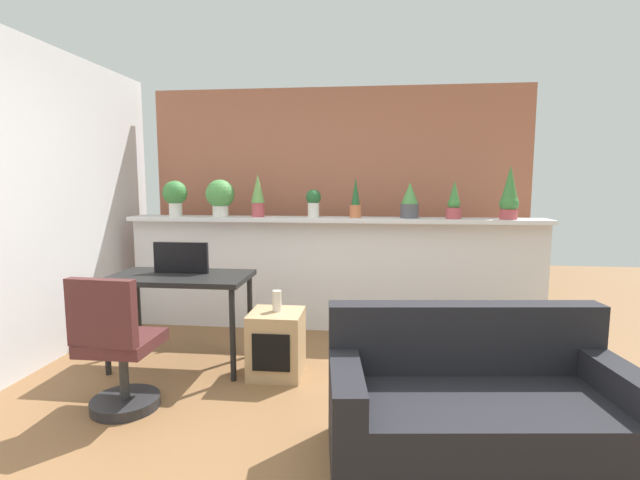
{
  "coord_description": "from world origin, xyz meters",
  "views": [
    {
      "loc": [
        0.39,
        -2.61,
        1.49
      ],
      "look_at": [
        -0.03,
        1.11,
        1.02
      ],
      "focal_mm": 26.23,
      "sensor_mm": 36.0,
      "label": 1
    }
  ],
  "objects_px": {
    "potted_plant_2": "(258,195)",
    "vase_on_shelf": "(277,301)",
    "potted_plant_6": "(454,203)",
    "couch": "(477,411)",
    "potted_plant_7": "(509,195)",
    "potted_plant_4": "(356,200)",
    "side_cube_shelf": "(276,344)",
    "potted_plant_1": "(220,196)",
    "desk": "(180,285)",
    "tv_monitor": "(181,258)",
    "potted_plant_3": "(313,201)",
    "potted_plant_0": "(175,195)",
    "office_chair": "(118,355)",
    "potted_plant_5": "(410,201)"
  },
  "relations": [
    {
      "from": "desk",
      "to": "side_cube_shelf",
      "type": "distance_m",
      "value": 0.91
    },
    {
      "from": "office_chair",
      "to": "vase_on_shelf",
      "type": "xyz_separation_m",
      "value": [
        0.89,
        0.72,
        0.19
      ]
    },
    {
      "from": "potted_plant_1",
      "to": "potted_plant_2",
      "type": "relative_size",
      "value": 0.88
    },
    {
      "from": "potted_plant_3",
      "to": "office_chair",
      "type": "bearing_deg",
      "value": -118.9
    },
    {
      "from": "potted_plant_2",
      "to": "couch",
      "type": "bearing_deg",
      "value": -51.61
    },
    {
      "from": "desk",
      "to": "potted_plant_2",
      "type": "bearing_deg",
      "value": 70.12
    },
    {
      "from": "vase_on_shelf",
      "to": "potted_plant_0",
      "type": "bearing_deg",
      "value": 138.87
    },
    {
      "from": "potted_plant_6",
      "to": "couch",
      "type": "bearing_deg",
      "value": -95.36
    },
    {
      "from": "potted_plant_2",
      "to": "desk",
      "type": "distance_m",
      "value": 1.32
    },
    {
      "from": "potted_plant_1",
      "to": "potted_plant_7",
      "type": "bearing_deg",
      "value": -1.03
    },
    {
      "from": "potted_plant_7",
      "to": "couch",
      "type": "relative_size",
      "value": 0.31
    },
    {
      "from": "potted_plant_3",
      "to": "office_chair",
      "type": "relative_size",
      "value": 0.3
    },
    {
      "from": "potted_plant_4",
      "to": "side_cube_shelf",
      "type": "bearing_deg",
      "value": -115.22
    },
    {
      "from": "potted_plant_1",
      "to": "vase_on_shelf",
      "type": "bearing_deg",
      "value": -54.7
    },
    {
      "from": "side_cube_shelf",
      "to": "potted_plant_3",
      "type": "bearing_deg",
      "value": 83.16
    },
    {
      "from": "potted_plant_6",
      "to": "desk",
      "type": "height_order",
      "value": "potted_plant_6"
    },
    {
      "from": "potted_plant_3",
      "to": "side_cube_shelf",
      "type": "xyz_separation_m",
      "value": [
        -0.14,
        -1.17,
        -1.04
      ]
    },
    {
      "from": "potted_plant_2",
      "to": "couch",
      "type": "relative_size",
      "value": 0.26
    },
    {
      "from": "potted_plant_5",
      "to": "tv_monitor",
      "type": "bearing_deg",
      "value": -152.55
    },
    {
      "from": "couch",
      "to": "side_cube_shelf",
      "type": "bearing_deg",
      "value": 142.54
    },
    {
      "from": "potted_plant_1",
      "to": "office_chair",
      "type": "relative_size",
      "value": 0.41
    },
    {
      "from": "potted_plant_4",
      "to": "potted_plant_6",
      "type": "xyz_separation_m",
      "value": [
        0.93,
        -0.06,
        -0.02
      ]
    },
    {
      "from": "potted_plant_0",
      "to": "couch",
      "type": "bearing_deg",
      "value": -39.74
    },
    {
      "from": "potted_plant_0",
      "to": "potted_plant_6",
      "type": "distance_m",
      "value": 2.75
    },
    {
      "from": "potted_plant_1",
      "to": "potted_plant_7",
      "type": "relative_size",
      "value": 0.74
    },
    {
      "from": "potted_plant_3",
      "to": "potted_plant_6",
      "type": "height_order",
      "value": "potted_plant_6"
    },
    {
      "from": "desk",
      "to": "tv_monitor",
      "type": "bearing_deg",
      "value": 103.85
    },
    {
      "from": "potted_plant_0",
      "to": "couch",
      "type": "height_order",
      "value": "potted_plant_0"
    },
    {
      "from": "potted_plant_1",
      "to": "potted_plant_3",
      "type": "bearing_deg",
      "value": -0.22
    },
    {
      "from": "potted_plant_3",
      "to": "desk",
      "type": "xyz_separation_m",
      "value": [
        -0.94,
        -1.07,
        -0.63
      ]
    },
    {
      "from": "desk",
      "to": "vase_on_shelf",
      "type": "xyz_separation_m",
      "value": [
        0.8,
        -0.08,
        -0.09
      ]
    },
    {
      "from": "potted_plant_3",
      "to": "vase_on_shelf",
      "type": "bearing_deg",
      "value": -96.89
    },
    {
      "from": "potted_plant_7",
      "to": "potted_plant_3",
      "type": "bearing_deg",
      "value": 178.55
    },
    {
      "from": "tv_monitor",
      "to": "vase_on_shelf",
      "type": "distance_m",
      "value": 0.89
    },
    {
      "from": "tv_monitor",
      "to": "side_cube_shelf",
      "type": "relative_size",
      "value": 0.9
    },
    {
      "from": "potted_plant_6",
      "to": "potted_plant_4",
      "type": "bearing_deg",
      "value": 176.56
    },
    {
      "from": "office_chair",
      "to": "couch",
      "type": "bearing_deg",
      "value": -7.62
    },
    {
      "from": "potted_plant_2",
      "to": "side_cube_shelf",
      "type": "height_order",
      "value": "potted_plant_2"
    },
    {
      "from": "side_cube_shelf",
      "to": "vase_on_shelf",
      "type": "distance_m",
      "value": 0.33
    },
    {
      "from": "potted_plant_2",
      "to": "vase_on_shelf",
      "type": "distance_m",
      "value": 1.44
    },
    {
      "from": "potted_plant_6",
      "to": "side_cube_shelf",
      "type": "xyz_separation_m",
      "value": [
        -1.49,
        -1.12,
        -1.04
      ]
    },
    {
      "from": "potted_plant_4",
      "to": "office_chair",
      "type": "relative_size",
      "value": 0.43
    },
    {
      "from": "vase_on_shelf",
      "to": "potted_plant_4",
      "type": "bearing_deg",
      "value": 64.32
    },
    {
      "from": "potted_plant_5",
      "to": "potted_plant_7",
      "type": "xyz_separation_m",
      "value": [
        0.91,
        -0.05,
        0.06
      ]
    },
    {
      "from": "couch",
      "to": "potted_plant_5",
      "type": "bearing_deg",
      "value": 95.56
    },
    {
      "from": "potted_plant_7",
      "to": "office_chair",
      "type": "distance_m",
      "value": 3.54
    },
    {
      "from": "tv_monitor",
      "to": "couch",
      "type": "relative_size",
      "value": 0.28
    },
    {
      "from": "potted_plant_2",
      "to": "side_cube_shelf",
      "type": "xyz_separation_m",
      "value": [
        0.42,
        -1.17,
        -1.11
      ]
    },
    {
      "from": "potted_plant_6",
      "to": "couch",
      "type": "distance_m",
      "value": 2.35
    },
    {
      "from": "potted_plant_6",
      "to": "vase_on_shelf",
      "type": "distance_m",
      "value": 1.97
    }
  ]
}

